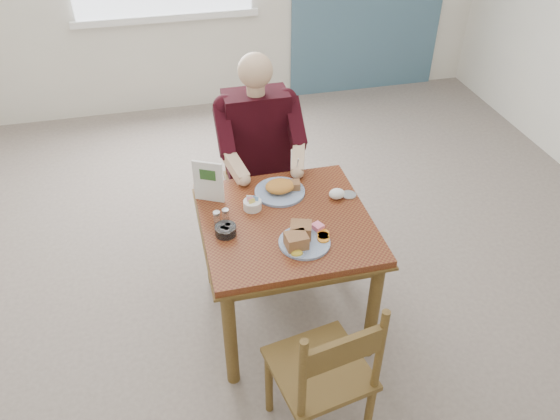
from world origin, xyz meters
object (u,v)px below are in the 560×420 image
object	(u,v)px
diner	(259,144)
far_plate	(281,189)
table	(286,235)
near_plate	(302,238)
chair_far	(257,180)
chair_near	(324,375)

from	to	relation	value
diner	far_plate	size ratio (longest dim) A/B	4.18
table	near_plate	bearing A→B (deg)	-80.85
chair_far	chair_near	bearing A→B (deg)	-90.75
table	chair_far	size ratio (longest dim) A/B	0.97
diner	near_plate	xyz separation A→B (m)	(0.03, -0.91, -0.03)
table	far_plate	world-z (taller)	far_plate
near_plate	far_plate	xyz separation A→B (m)	(-0.00, 0.45, -0.00)
chair_far	far_plate	size ratio (longest dim) A/B	2.87
table	far_plate	bearing A→B (deg)	82.87
chair_far	table	bearing A→B (deg)	-90.00
chair_far	near_plate	xyz separation A→B (m)	(0.03, -1.00, 0.30)
table	near_plate	size ratio (longest dim) A/B	3.17
chair_near	diner	size ratio (longest dim) A/B	0.69
diner	far_plate	xyz separation A→B (m)	(0.03, -0.46, -0.03)
table	chair_far	bearing A→B (deg)	90.00
chair_near	near_plate	world-z (taller)	chair_near
diner	far_plate	world-z (taller)	diner
chair_far	diner	size ratio (longest dim) A/B	0.69
far_plate	chair_far	bearing A→B (deg)	93.19
table	far_plate	xyz separation A→B (m)	(0.03, 0.25, 0.14)
table	chair_near	bearing A→B (deg)	-91.50
table	chair_far	distance (m)	0.81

